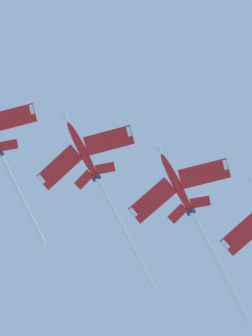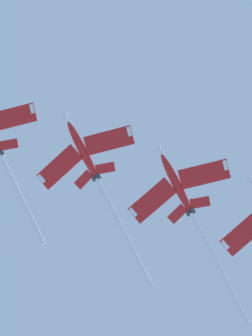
% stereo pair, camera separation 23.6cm
% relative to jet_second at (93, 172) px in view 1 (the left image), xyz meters
% --- Properties ---
extents(jet_second, '(23.07, 30.14, 13.01)m').
position_rel_jet_second_xyz_m(jet_second, '(0.00, 0.00, 0.00)').
color(jet_second, red).
extents(jet_third, '(22.81, 29.20, 13.12)m').
position_rel_jet_second_xyz_m(jet_third, '(-4.05, -17.78, -5.46)').
color(jet_third, red).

